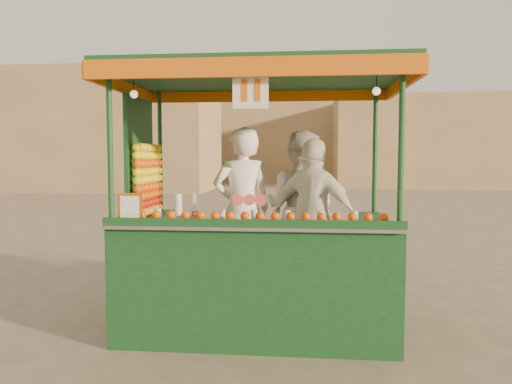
# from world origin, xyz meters

# --- Properties ---
(ground) EXTENTS (90.00, 90.00, 0.00)m
(ground) POSITION_xyz_m (0.00, 0.00, 0.00)
(ground) COLOR #695C4B
(ground) RESTS_ON ground
(building_left) EXTENTS (10.00, 6.00, 6.00)m
(building_left) POSITION_xyz_m (-9.00, 20.00, 3.00)
(building_left) COLOR #A1865B
(building_left) RESTS_ON ground
(building_right) EXTENTS (9.00, 6.00, 5.00)m
(building_right) POSITION_xyz_m (7.00, 24.00, 2.50)
(building_right) COLOR #A1865B
(building_right) RESTS_ON ground
(building_center) EXTENTS (14.00, 7.00, 7.00)m
(building_center) POSITION_xyz_m (-2.00, 30.00, 3.50)
(building_center) COLOR #A1865B
(building_center) RESTS_ON ground
(juice_cart) EXTENTS (2.82, 1.83, 2.57)m
(juice_cart) POSITION_xyz_m (0.20, -0.03, 0.83)
(juice_cart) COLOR #0E361A
(juice_cart) RESTS_ON ground
(vendor_left) EXTENTS (0.73, 0.60, 1.73)m
(vendor_left) POSITION_xyz_m (0.06, 0.38, 1.16)
(vendor_left) COLOR white
(vendor_left) RESTS_ON ground
(vendor_middle) EXTENTS (1.01, 0.91, 1.70)m
(vendor_middle) POSITION_xyz_m (0.68, 0.65, 1.15)
(vendor_middle) COLOR beige
(vendor_middle) RESTS_ON ground
(vendor_right) EXTENTS (1.02, 0.79, 1.61)m
(vendor_right) POSITION_xyz_m (0.82, 0.26, 1.11)
(vendor_right) COLOR white
(vendor_right) RESTS_ON ground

